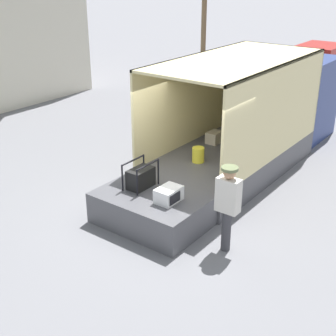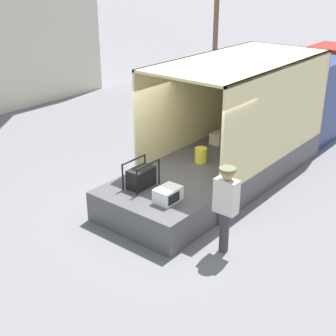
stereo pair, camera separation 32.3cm
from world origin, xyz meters
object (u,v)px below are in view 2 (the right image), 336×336
Objects in this scene: box_truck at (273,118)px; microwave at (168,195)px; portable_generator at (142,177)px; pickup_truck_red at (326,68)px; worker_person at (226,201)px.

box_truck is 13.63× the size of microwave.
pickup_truck_red reaches higher than portable_generator.
pickup_truck_red is (9.28, 2.13, -0.34)m from box_truck.
microwave is at bearing -175.05° from box_truck.
microwave is 1.32m from worker_person.
microwave is at bearing 94.21° from worker_person.
microwave is 0.31× the size of worker_person.
box_truck is at bearing -167.07° from pickup_truck_red.
worker_person reaches higher than microwave.
pickup_truck_red is at bearing 6.82° from portable_generator.
portable_generator is at bearing 87.60° from worker_person.
pickup_truck_red is (14.51, 3.88, -0.40)m from worker_person.
pickup_truck_red is (14.42, 1.72, -0.23)m from portable_generator.
worker_person is 15.02m from pickup_truck_red.
pickup_truck_red is at bearing 12.93° from box_truck.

